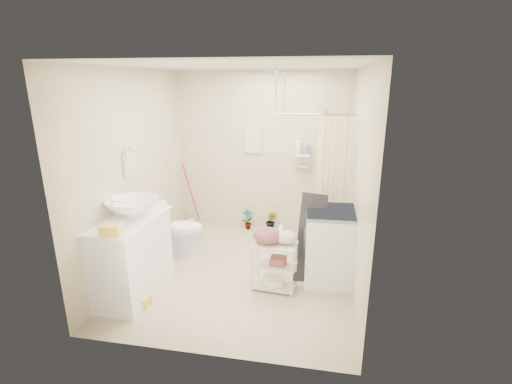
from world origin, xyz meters
TOP-DOWN VIEW (x-y plane):
  - floor at (0.00, 0.00)m, footprint 3.20×3.20m
  - ceiling at (0.00, 0.00)m, footprint 2.80×3.20m
  - wall_back at (0.00, 1.60)m, footprint 2.80×0.04m
  - wall_front at (0.00, -1.60)m, footprint 2.80×0.04m
  - wall_left at (-1.40, 0.00)m, footprint 0.04×3.20m
  - wall_right at (1.40, 0.00)m, footprint 0.04×3.20m
  - vanity at (-1.16, -0.75)m, footprint 0.64×1.09m
  - sink at (-1.13, -0.64)m, footprint 0.64×0.64m
  - counter_basket at (-1.07, -1.18)m, footprint 0.22×0.18m
  - floor_basket at (-0.96, -0.98)m, footprint 0.30×0.24m
  - toilet at (-1.04, 0.39)m, footprint 0.77×0.49m
  - mop at (-1.24, 1.43)m, footprint 0.12×0.12m
  - potted_plant_a at (-0.22, 1.43)m, footprint 0.23×0.21m
  - potted_plant_b at (0.19, 1.44)m, footprint 0.22×0.19m
  - hanging_towel at (-0.15, 1.58)m, footprint 0.28×0.03m
  - towel_ring at (-1.38, -0.20)m, footprint 0.04×0.22m
  - tp_holder at (-1.36, 0.05)m, footprint 0.08×0.12m
  - shower at (0.85, 1.05)m, footprint 1.10×1.10m
  - shampoo_bottle_a at (0.59, 1.52)m, footprint 0.11×0.11m
  - shampoo_bottle_b at (0.74, 1.54)m, footprint 0.08×0.08m
  - washing_machine at (1.14, 0.00)m, footprint 0.67×0.69m
  - laundry_rack at (0.47, -0.34)m, footprint 0.54×0.35m
  - ironing_board at (0.88, -0.04)m, footprint 0.34×0.17m

SIDE VIEW (x-z plane):
  - floor at x=0.00m, z-range 0.00..0.00m
  - floor_basket at x=-0.96m, z-range 0.00..0.15m
  - potted_plant_b at x=0.19m, z-range 0.00..0.34m
  - potted_plant_a at x=-0.22m, z-range 0.00..0.36m
  - laundry_rack at x=0.47m, z-range 0.00..0.71m
  - toilet at x=-1.04m, z-range 0.00..0.75m
  - washing_machine at x=1.14m, z-range 0.00..0.93m
  - vanity at x=-1.16m, z-range 0.00..0.95m
  - mop at x=-1.24m, z-range 0.00..1.14m
  - ironing_board at x=0.88m, z-range 0.00..1.15m
  - tp_holder at x=-1.36m, z-range 0.65..0.79m
  - counter_basket at x=-1.07m, z-range 0.95..1.06m
  - sink at x=-1.13m, z-range 0.95..1.15m
  - shower at x=0.85m, z-range 0.00..2.10m
  - wall_back at x=0.00m, z-range 0.00..2.60m
  - wall_front at x=0.00m, z-range 0.00..2.60m
  - wall_left at x=-1.40m, z-range 0.00..2.60m
  - wall_right at x=1.40m, z-range 0.00..2.60m
  - shampoo_bottle_b at x=0.74m, z-range 1.32..1.47m
  - shampoo_bottle_a at x=0.59m, z-range 1.32..1.59m
  - towel_ring at x=-1.38m, z-range 1.30..1.64m
  - hanging_towel at x=-0.15m, z-range 1.29..1.71m
  - ceiling at x=0.00m, z-range 2.58..2.62m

